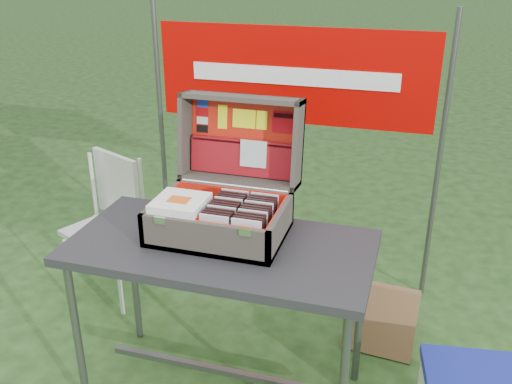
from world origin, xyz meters
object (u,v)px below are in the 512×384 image
(table, at_px, (223,322))
(suitcase, at_px, (223,173))
(chair, at_px, (105,233))
(cardboard_box, at_px, (380,320))

(table, distance_m, suitcase, 0.69)
(suitcase, relative_size, chair, 0.67)
(table, bearing_deg, chair, 148.18)
(suitcase, height_order, chair, suitcase)
(suitcase, xyz_separation_m, chair, (-0.92, 0.46, -0.66))
(cardboard_box, bearing_deg, suitcase, -146.03)
(table, xyz_separation_m, suitcase, (-0.03, 0.13, 0.68))
(suitcase, relative_size, cardboard_box, 1.47)
(chair, relative_size, cardboard_box, 2.22)
(chair, height_order, cardboard_box, chair)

